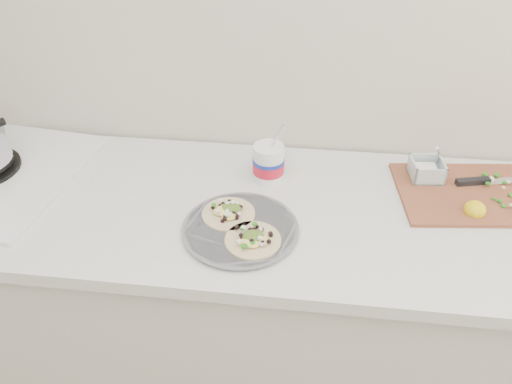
# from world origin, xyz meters

# --- Properties ---
(counter) EXTENTS (2.44, 0.66, 0.90)m
(counter) POSITION_xyz_m (0.00, 1.43, 0.45)
(counter) COLOR silver
(counter) RESTS_ON ground
(taco_plate) EXTENTS (0.31, 0.31, 0.04)m
(taco_plate) POSITION_xyz_m (-0.07, 1.30, 0.92)
(taco_plate) COLOR slate
(taco_plate) RESTS_ON counter
(tub) EXTENTS (0.10, 0.10, 0.22)m
(tub) POSITION_xyz_m (-0.02, 1.55, 0.97)
(tub) COLOR white
(tub) RESTS_ON counter
(cutboard) EXTENTS (0.46, 0.34, 0.07)m
(cutboard) POSITION_xyz_m (0.57, 1.55, 0.92)
(cutboard) COLOR brown
(cutboard) RESTS_ON counter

